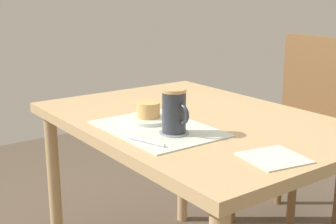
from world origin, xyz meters
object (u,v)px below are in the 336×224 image
Objects in this scene: coffee_mug at (174,111)px; pastry at (148,110)px; wooden_chair at (300,127)px; pastry_plate at (148,119)px; dining_table at (195,139)px.

pastry is at bearing 174.01° from coffee_mug.
wooden_chair is 5.59× the size of pastry_plate.
dining_table is 8.17× the size of coffee_mug.
wooden_chair is at bearing 105.86° from coffee_mug.
pastry is (-0.05, -0.16, 0.12)m from dining_table.
wooden_chair reaches higher than coffee_mug.
coffee_mug is at bearing -56.79° from dining_table.
pastry is (-0.00, 0.00, 0.03)m from pastry_plate.
dining_table is 0.27m from coffee_mug.
pastry_plate is at bearing 0.00° from pastry.
pastry is 0.17m from coffee_mug.
wooden_chair is at bearing 101.16° from dining_table.
pastry_plate is (-0.05, -0.16, 0.09)m from dining_table.
coffee_mug is (0.17, -0.02, 0.03)m from pastry.
dining_table is at bearing 100.13° from wooden_chair.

